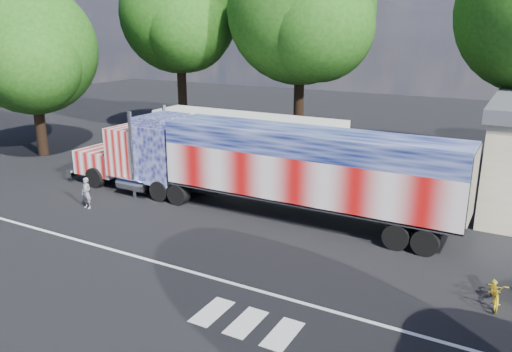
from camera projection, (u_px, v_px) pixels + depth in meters
The scene contains 9 objects.
ground at pixel (221, 238), 20.54m from camera, with size 100.00×100.00×0.00m, color black.
lane_markings at pixel (202, 288), 16.58m from camera, with size 30.00×2.67×0.01m.
semi_truck at pixel (256, 164), 23.05m from camera, with size 20.69×3.27×4.41m.
coach_bus at pixel (246, 143), 29.50m from camera, with size 11.88×2.76×3.46m.
woman at pixel (86, 193), 23.79m from camera, with size 0.55×0.36×1.51m, color slate.
bicycle at pixel (496, 291), 15.55m from camera, with size 0.57×1.64×0.86m, color gold.
tree_nw_a at pixel (180, 15), 37.38m from camera, with size 9.27×8.83×13.77m.
tree_n_mid at pixel (303, 11), 32.96m from camera, with size 10.33×9.84×14.39m.
tree_w_a at pixel (32, 50), 32.04m from camera, with size 8.81×8.39×11.20m.
Camera 1 is at (10.48, -15.87, 8.31)m, focal length 35.00 mm.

